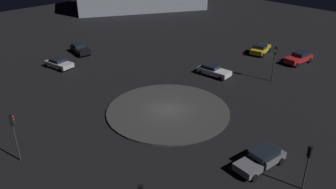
# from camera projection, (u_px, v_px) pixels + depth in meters

# --- Properties ---
(ground_plane) EXTENTS (118.02, 118.02, 0.00)m
(ground_plane) POSITION_uv_depth(u_px,v_px,m) (168.00, 111.00, 36.17)
(ground_plane) COLOR black
(roundabout_island) EXTENTS (12.86, 12.86, 0.19)m
(roundabout_island) POSITION_uv_depth(u_px,v_px,m) (168.00, 111.00, 36.13)
(roundabout_island) COLOR #383838
(roundabout_island) RESTS_ON ground_plane
(car_yellow) EXTENTS (2.83, 4.45, 1.46)m
(car_yellow) POSITION_uv_depth(u_px,v_px,m) (260.00, 49.00, 52.00)
(car_yellow) COLOR gold
(car_yellow) RESTS_ON ground_plane
(car_silver) EXTENTS (4.20, 2.72, 1.32)m
(car_silver) POSITION_uv_depth(u_px,v_px,m) (59.00, 63.00, 46.83)
(car_silver) COLOR silver
(car_silver) RESTS_ON ground_plane
(car_white) EXTENTS (4.39, 2.32, 1.35)m
(car_white) POSITION_uv_depth(u_px,v_px,m) (213.00, 70.00, 44.45)
(car_white) COLOR white
(car_white) RESTS_ON ground_plane
(car_grey) EXTENTS (2.40, 4.77, 1.43)m
(car_grey) POSITION_uv_depth(u_px,v_px,m) (261.00, 159.00, 27.63)
(car_grey) COLOR slate
(car_grey) RESTS_ON ground_plane
(car_black) EXTENTS (4.29, 2.47, 1.37)m
(car_black) POSITION_uv_depth(u_px,v_px,m) (80.00, 49.00, 52.10)
(car_black) COLOR black
(car_black) RESTS_ON ground_plane
(car_red) EXTENTS (2.51, 4.55, 1.56)m
(car_red) POSITION_uv_depth(u_px,v_px,m) (299.00, 58.00, 48.45)
(car_red) COLOR red
(car_red) RESTS_ON ground_plane
(traffic_light_north) EXTENTS (0.34, 0.38, 4.47)m
(traffic_light_north) POSITION_uv_depth(u_px,v_px,m) (275.00, 57.00, 41.75)
(traffic_light_north) COLOR #2D2D2D
(traffic_light_north) RESTS_ON ground_plane
(traffic_light_south) EXTENTS (0.33, 0.38, 4.31)m
(traffic_light_south) POSITION_uv_depth(u_px,v_px,m) (14.00, 129.00, 27.33)
(traffic_light_south) COLOR #2D2D2D
(traffic_light_south) RESTS_ON ground_plane
(traffic_light_east) EXTENTS (0.36, 0.31, 3.78)m
(traffic_light_east) POSITION_uv_depth(u_px,v_px,m) (308.00, 159.00, 24.39)
(traffic_light_east) COLOR #2D2D2D
(traffic_light_east) RESTS_ON ground_plane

